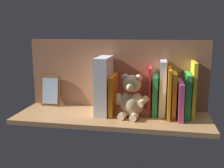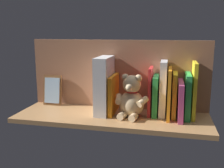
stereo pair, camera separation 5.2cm
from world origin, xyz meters
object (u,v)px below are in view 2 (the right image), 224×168
(book_0, at_px, (194,90))
(dictionary_thick_white, at_px, (104,85))
(teddy_bear, at_px, (131,98))
(picture_frame_leaning, at_px, (52,90))

(book_0, relative_size, dictionary_thick_white, 0.94)
(teddy_bear, bearing_deg, dictionary_thick_white, -4.21)
(dictionary_thick_white, relative_size, picture_frame_leaning, 1.69)
(picture_frame_leaning, bearing_deg, teddy_bear, 166.26)
(dictionary_thick_white, height_order, picture_frame_leaning, dictionary_thick_white)
(book_0, bearing_deg, picture_frame_leaning, -3.82)
(teddy_bear, bearing_deg, book_0, -156.86)
(teddy_bear, relative_size, picture_frame_leaning, 1.25)
(teddy_bear, distance_m, dictionary_thick_white, 0.15)
(dictionary_thick_white, bearing_deg, book_0, -176.77)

